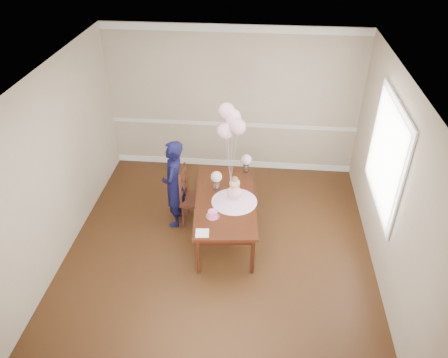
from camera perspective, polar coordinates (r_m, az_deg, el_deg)
floor at (r=6.58m, az=-0.73°, el=-9.85°), size 4.50×5.00×0.00m
ceiling at (r=5.09m, az=-0.96°, el=12.62°), size 4.50×5.00×0.02m
wall_back at (r=7.91m, az=1.15°, el=10.09°), size 4.50×0.02×2.70m
wall_front at (r=3.93m, az=-5.03°, el=-20.81°), size 4.50×0.02×2.70m
wall_left at (r=6.35m, az=-21.47°, el=1.03°), size 0.02×5.00×2.70m
wall_right at (r=5.95m, az=21.24°, el=-1.22°), size 0.02×5.00×2.70m
chair_rail_trim at (r=8.10m, az=1.11°, el=7.14°), size 4.50×0.02×0.07m
crown_molding at (r=7.48m, az=1.26°, el=19.06°), size 4.50×0.02×0.12m
baseboard_trim at (r=8.51m, az=1.05°, el=2.09°), size 4.50×0.02×0.12m
window_frame at (r=6.25m, az=20.46°, el=2.92°), size 0.02×1.66×1.56m
window_blinds at (r=6.25m, az=20.30°, el=2.93°), size 0.01×1.50×1.40m
dining_table_top at (r=6.52m, az=0.17°, el=-2.87°), size 1.06×1.86×0.04m
table_apron at (r=6.56m, az=0.16°, el=-3.33°), size 0.96×1.77×0.09m
table_leg_fl at (r=6.12m, az=-3.39°, el=-10.00°), size 0.07×0.07×0.62m
table_leg_fr at (r=6.12m, az=3.75°, el=-10.00°), size 0.07×0.07×0.62m
table_leg_bl at (r=7.39m, az=-2.77°, el=-1.12°), size 0.07×0.07×0.62m
table_leg_br at (r=7.39m, az=3.05°, el=-1.12°), size 0.07×0.07×0.62m
baby_skirt at (r=6.44m, az=1.36°, el=-2.63°), size 0.74×0.74×0.09m
baby_torso at (r=6.37m, az=1.37°, el=-1.79°), size 0.21×0.21×0.21m
baby_head at (r=6.28m, az=1.39°, el=-0.53°), size 0.15×0.15×0.15m
baby_hair at (r=6.25m, az=1.40°, el=-0.13°), size 0.11×0.11×0.11m
cake_platter at (r=6.19m, az=-1.48°, el=-4.91°), size 0.21×0.21×0.01m
birthday_cake at (r=6.16m, az=-1.49°, el=-4.56°), size 0.15×0.15×0.09m
cake_flower_a at (r=6.12m, az=-1.50°, el=-4.13°), size 0.03×0.03×0.03m
cake_flower_b at (r=6.13m, az=-1.24°, el=-4.03°), size 0.03×0.03×0.03m
rose_vase_near at (r=6.68m, az=-0.99°, el=-0.84°), size 0.10×0.10×0.14m
roses_near at (r=6.59m, az=-1.00°, el=0.30°), size 0.17×0.17×0.17m
rose_vase_far at (r=7.10m, az=2.89°, el=1.42°), size 0.10×0.10×0.14m
roses_far at (r=7.01m, az=2.93°, el=2.53°), size 0.17×0.17×0.17m
napkin at (r=5.92m, az=-2.87°, el=-7.07°), size 0.19×0.19×0.01m
balloon_weight at (r=6.90m, az=0.90°, el=-0.21°), size 0.04×0.04×0.02m
balloon_a at (r=6.44m, az=0.17°, el=6.30°), size 0.25×0.25×0.25m
balloon_b at (r=6.37m, az=1.79°, el=6.82°), size 0.25×0.25×0.25m
balloon_c at (r=6.44m, az=1.13°, el=8.08°), size 0.25×0.25×0.25m
balloon_d at (r=6.42m, az=0.33°, el=8.86°), size 0.25×0.25×0.25m
balloon_ribbon_a at (r=6.69m, az=0.54°, el=2.44°), size 0.08×0.01×0.75m
balloon_ribbon_b at (r=6.65m, az=1.32°, el=2.67°), size 0.10×0.04×0.83m
balloon_ribbon_c at (r=6.69m, az=1.00°, el=3.30°), size 0.01×0.09×0.93m
balloon_ribbon_d at (r=6.67m, az=0.62°, el=3.66°), size 0.08×0.09×1.01m
dining_chair_seat at (r=6.90m, az=-3.69°, el=-2.72°), size 0.46×0.46×0.05m
chair_leg_fl at (r=6.94m, az=-5.35°, el=-4.95°), size 0.04×0.04×0.42m
chair_leg_fr at (r=6.87m, az=-2.49°, el=-5.26°), size 0.04×0.04×0.42m
chair_leg_bl at (r=7.21m, az=-4.70°, el=-3.22°), size 0.04×0.04×0.42m
chair_leg_br at (r=7.14m, az=-1.95°, el=-3.50°), size 0.04×0.04×0.42m
chair_back_post_l at (r=6.64m, az=-5.75°, el=-1.49°), size 0.04×0.04×0.55m
chair_back_post_r at (r=6.91m, az=-5.06°, el=0.18°), size 0.04×0.04×0.55m
chair_slat_low at (r=6.84m, az=-5.34°, el=-1.44°), size 0.05×0.39×0.05m
chair_slat_mid at (r=6.75m, az=-5.41°, el=-0.36°), size 0.05×0.39×0.05m
chair_slat_top at (r=6.67m, az=-5.48°, el=0.75°), size 0.05×0.39×0.05m
woman at (r=6.76m, az=-6.56°, el=-0.68°), size 0.36×0.54×1.47m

